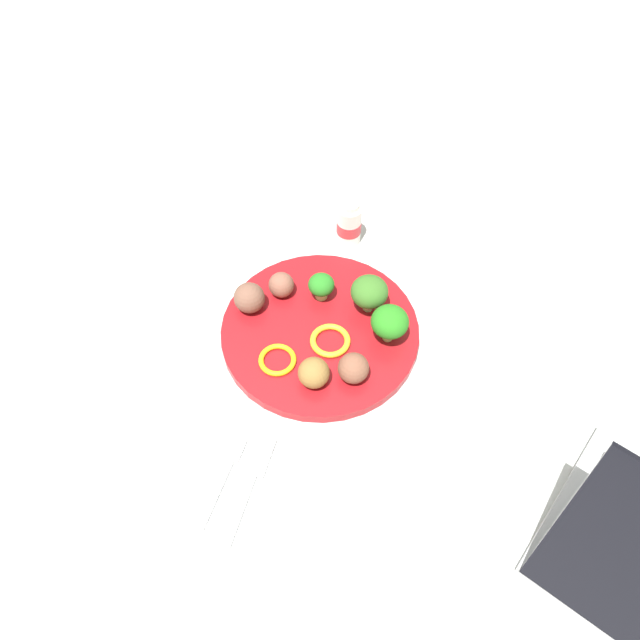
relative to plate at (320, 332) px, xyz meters
name	(u,v)px	position (x,y,z in m)	size (l,w,h in m)	color
ground_plane	(320,335)	(0.00, 0.00, -0.01)	(4.00, 4.00, 0.00)	#B2B2AD
plate	(320,332)	(0.00, 0.00, 0.00)	(0.28, 0.28, 0.02)	maroon
broccoli_floret_front_left	(321,285)	(0.05, 0.02, 0.03)	(0.04, 0.04, 0.04)	#A7C96F
broccoli_floret_mid_left	(390,322)	(0.02, -0.09, 0.05)	(0.05, 0.05, 0.06)	#ABC56A
broccoli_floret_mid_right	(369,292)	(0.06, -0.05, 0.04)	(0.05, 0.05, 0.06)	#9CBD72
meatball_mid_right	(281,285)	(0.04, 0.07, 0.03)	(0.04, 0.04, 0.04)	brown
meatball_front_right	(353,368)	(-0.06, -0.07, 0.03)	(0.04, 0.04, 0.04)	brown
meatball_front_left	(314,373)	(-0.08, -0.02, 0.03)	(0.04, 0.04, 0.04)	olive
meatball_center	(248,300)	(0.00, 0.11, 0.03)	(0.04, 0.04, 0.04)	brown
pepper_ring_mid_left	(277,360)	(-0.07, 0.03, 0.01)	(0.05, 0.05, 0.01)	yellow
pepper_ring_front_right	(330,341)	(-0.02, -0.02, 0.01)	(0.06, 0.06, 0.01)	yellow
napkin	(234,486)	(-0.25, 0.02, -0.01)	(0.17, 0.12, 0.01)	white
fork	(222,475)	(-0.24, 0.04, 0.00)	(0.12, 0.02, 0.01)	silver
knife	(250,483)	(-0.24, 0.00, 0.00)	(0.15, 0.03, 0.01)	silver
yogurt_bottle	(349,224)	(0.19, 0.02, 0.03)	(0.04, 0.04, 0.08)	white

